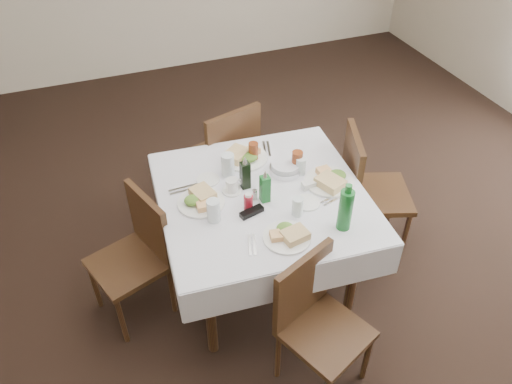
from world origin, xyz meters
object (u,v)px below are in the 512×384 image
chair_south (315,316)px  chair_east (365,185)px  water_n (228,165)px  water_s (298,207)px  oil_cruet_green (265,188)px  ketchup_bottle (248,202)px  chair_north (226,154)px  oil_cruet_dark (245,174)px  green_bottle (345,209)px  dining_table (262,206)px  coffee_mug (232,186)px  bread_basket (285,168)px  water_w (214,211)px  water_e (301,166)px  chair_west (138,250)px

chair_south → chair_east: size_ratio=0.91×
water_n → water_s: water_n is taller
oil_cruet_green → ketchup_bottle: size_ratio=1.94×
chair_east → water_s: (-0.67, -0.33, 0.29)m
chair_north → oil_cruet_dark: size_ratio=4.19×
green_bottle → dining_table: bearing=126.5°
dining_table → chair_south: 0.73m
chair_east → ketchup_bottle: chair_east is taller
chair_east → oil_cruet_dark: (-0.86, 0.00, 0.33)m
oil_cruet_dark → green_bottle: size_ratio=0.76×
coffee_mug → bread_basket: bearing=9.5°
green_bottle → chair_east: bearing=47.0°
chair_north → water_w: chair_north is taller
chair_north → water_n: chair_north is taller
water_n → green_bottle: size_ratio=0.51×
oil_cruet_green → coffee_mug: bearing=135.8°
water_e → green_bottle: 0.52m
chair_north → chair_west: 1.04m
dining_table → oil_cruet_dark: size_ratio=5.82×
chair_east → water_w: bearing=-169.4°
chair_south → water_e: size_ratio=7.59×
water_n → bread_basket: (0.34, -0.10, -0.04)m
bread_basket → oil_cruet_dark: 0.29m
water_n → water_e: 0.45m
ketchup_bottle → coffee_mug: (-0.03, 0.18, -0.01)m
water_w → bread_basket: bearing=25.7°
water_s → green_bottle: size_ratio=0.39×
water_n → coffee_mug: 0.17m
water_n → green_bottle: green_bottle is taller
water_n → bread_basket: 0.36m
chair_south → water_e: 0.92m
water_e → chair_south: bearing=-108.6°
chair_east → ketchup_bottle: 0.97m
water_s → water_n: bearing=117.0°
water_s → water_w: 0.46m
water_w → oil_cruet_dark: bearing=39.1°
chair_west → coffee_mug: (0.60, -0.00, 0.32)m
chair_north → oil_cruet_green: 0.89m
chair_south → green_bottle: bearing=45.5°
chair_south → chair_west: (-0.78, 0.80, 0.00)m
water_e → coffee_mug: 0.45m
oil_cruet_green → ketchup_bottle: bearing=-161.8°
chair_south → coffee_mug: 0.88m
dining_table → chair_west: size_ratio=1.52×
chair_south → green_bottle: (0.29, 0.29, 0.41)m
oil_cruet_dark → coffee_mug: 0.10m
oil_cruet_dark → water_n: bearing=111.4°
water_s → bread_basket: 0.40m
chair_north → water_w: (-0.35, -0.89, 0.30)m
dining_table → water_n: 0.33m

